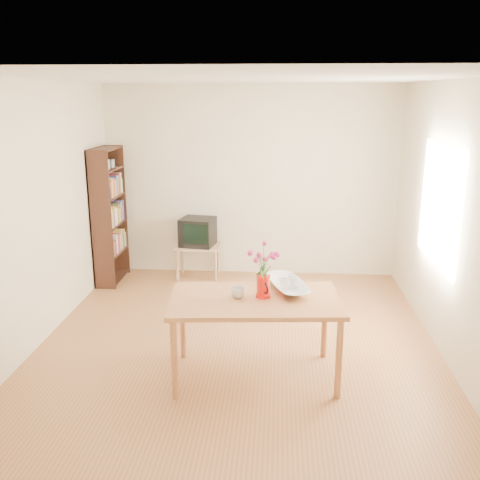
# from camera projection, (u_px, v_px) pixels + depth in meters

# --- Properties ---
(room) EXTENTS (4.50, 4.50, 4.50)m
(room) POSITION_uv_depth(u_px,v_px,m) (241.00, 218.00, 5.17)
(room) COLOR brown
(room) RESTS_ON ground
(table) EXTENTS (1.54, 0.96, 0.75)m
(table) POSITION_uv_depth(u_px,v_px,m) (255.00, 306.00, 4.65)
(table) COLOR #9E5F36
(table) RESTS_ON ground
(tv_stand) EXTENTS (0.60, 0.45, 0.46)m
(tv_stand) POSITION_uv_depth(u_px,v_px,m) (198.00, 250.00, 7.35)
(tv_stand) COLOR tan
(tv_stand) RESTS_ON ground
(bookshelf) EXTENTS (0.28, 0.70, 1.80)m
(bookshelf) POSITION_uv_depth(u_px,v_px,m) (110.00, 220.00, 7.10)
(bookshelf) COLOR black
(bookshelf) RESTS_ON ground
(pitcher) EXTENTS (0.13, 0.20, 0.20)m
(pitcher) POSITION_uv_depth(u_px,v_px,m) (263.00, 287.00, 4.63)
(pitcher) COLOR red
(pitcher) RESTS_ON table
(flowers) EXTENTS (0.22, 0.22, 0.32)m
(flowers) POSITION_uv_depth(u_px,v_px,m) (264.00, 259.00, 4.56)
(flowers) COLOR #F33991
(flowers) RESTS_ON pitcher
(mug) EXTENTS (0.14, 0.14, 0.09)m
(mug) POSITION_uv_depth(u_px,v_px,m) (238.00, 292.00, 4.64)
(mug) COLOR white
(mug) RESTS_ON table
(bowl) EXTENTS (0.54, 0.54, 0.41)m
(bowl) POSITION_uv_depth(u_px,v_px,m) (288.00, 268.00, 4.79)
(bowl) COLOR white
(bowl) RESTS_ON table
(teacup_a) EXTENTS (0.07, 0.07, 0.06)m
(teacup_a) POSITION_uv_depth(u_px,v_px,m) (283.00, 272.00, 4.81)
(teacup_a) COLOR white
(teacup_a) RESTS_ON bowl
(teacup_b) EXTENTS (0.11, 0.11, 0.07)m
(teacup_b) POSITION_uv_depth(u_px,v_px,m) (293.00, 271.00, 4.82)
(teacup_b) COLOR white
(teacup_b) RESTS_ON bowl
(television) EXTENTS (0.50, 0.47, 0.38)m
(television) POSITION_uv_depth(u_px,v_px,m) (198.00, 231.00, 7.29)
(television) COLOR black
(television) RESTS_ON tv_stand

